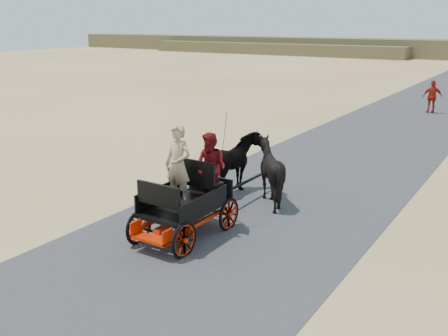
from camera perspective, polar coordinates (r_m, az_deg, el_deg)
The scene contains 9 objects.
ground at distance 12.12m, azimuth 2.26°, elevation -6.21°, with size 140.00×140.00×0.00m, color tan.
road at distance 12.11m, azimuth 2.26°, elevation -6.18°, with size 6.00×140.00×0.01m, color #38383A.
ridge_near at distance 76.57m, azimuth 5.31°, elevation 13.41°, with size 40.00×4.00×1.60m, color brown.
carriage at distance 11.28m, azimuth -4.45°, elevation -6.02°, with size 1.30×2.40×0.72m, color black, non-canonical shape.
horse_left at distance 13.75m, azimuth 1.25°, elevation 0.32°, with size 0.91×2.01×1.70m, color black.
horse_right at distance 13.23m, azimuth 5.31°, elevation -0.39°, with size 1.37×1.54×1.70m, color black.
driver_man at distance 11.02m, azimuth -5.27°, elevation 0.35°, with size 0.66×0.43×1.80m, color tan.
passenger_woman at distance 11.19m, azimuth -1.50°, elevation 0.07°, with size 0.77×0.60×1.58m, color #660C0F.
pedestrian at distance 28.65m, azimuth 22.71°, elevation 7.52°, with size 1.01×0.42×1.73m, color #AA1C13.
Camera 1 is at (5.69, -9.64, 4.65)m, focal length 40.00 mm.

